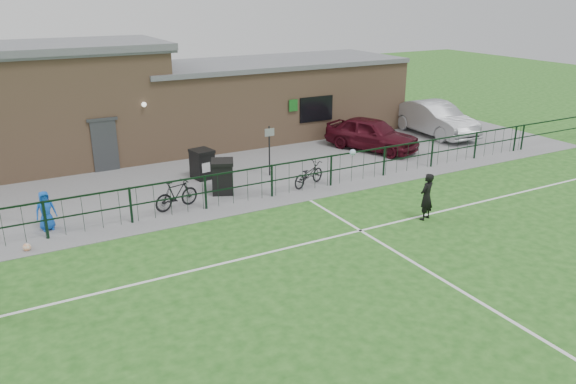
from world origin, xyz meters
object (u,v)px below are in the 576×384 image
car_maroon (372,134)px  spectator_child (46,211)px  car_silver (435,119)px  ball_ground (27,247)px  wheelie_bin_left (223,178)px  wheelie_bin_right (202,165)px  bicycle_d (176,195)px  sign_post (269,151)px  bicycle_e (308,174)px

car_maroon → spectator_child: (-14.31, -2.65, -0.13)m
car_silver → ball_ground: bearing=-164.4°
wheelie_bin_left → car_silver: car_silver is taller
wheelie_bin_right → spectator_child: size_ratio=0.86×
car_maroon → bicycle_d: car_maroon is taller
bicycle_d → spectator_child: bearing=72.4°
spectator_child → car_maroon: bearing=5.0°
ball_ground → car_maroon: bearing=14.7°
sign_post → bicycle_d: sign_post is taller
wheelie_bin_right → sign_post: (2.46, -0.96, 0.47)m
wheelie_bin_right → car_maroon: size_ratio=0.24×
wheelie_bin_left → car_maroon: size_ratio=0.26×
wheelie_bin_left → car_maroon: (8.27, 2.13, 0.18)m
wheelie_bin_right → bicycle_d: size_ratio=0.65×
car_maroon → bicycle_d: bearing=173.2°
spectator_child → car_silver: bearing=4.9°
wheelie_bin_left → sign_post: size_ratio=0.57×
wheelie_bin_right → car_maroon: (8.32, 0.18, 0.21)m
wheelie_bin_right → ball_ground: size_ratio=4.68×
car_maroon → bicycle_d: size_ratio=2.67×
bicycle_d → car_silver: bearing=-90.8°
ball_ground → wheelie_bin_right: bearing=29.3°
wheelie_bin_left → bicycle_e: bearing=7.9°
sign_post → bicycle_e: 2.03m
wheelie_bin_right → bicycle_e: (3.17, -2.78, -0.09)m
wheelie_bin_right → car_silver: bearing=-6.0°
bicycle_d → bicycle_e: bicycle_d is taller
wheelie_bin_left → car_silver: size_ratio=0.23×
spectator_child → bicycle_e: bearing=-7.4°
bicycle_d → spectator_child: (-4.06, 0.21, 0.13)m
wheelie_bin_left → car_silver: bearing=35.7°
bicycle_d → bicycle_e: bearing=-105.9°
sign_post → car_silver: (10.40, 1.93, -0.17)m
bicycle_e → wheelie_bin_left: bearing=52.6°
wheelie_bin_right → ball_ground: 7.70m
car_maroon → wheelie_bin_left: bearing=172.0°
car_maroon → car_silver: (4.54, 0.78, 0.08)m
wheelie_bin_right → bicycle_e: 4.22m
bicycle_d → ball_ground: size_ratio=7.22×
wheelie_bin_left → car_silver: 13.14m
car_silver → spectator_child: (-18.85, -3.43, -0.21)m
wheelie_bin_right → bicycle_e: bearing=-51.5°
spectator_child → ball_ground: bearing=-124.5°
car_maroon → car_silver: bearing=-12.6°
car_maroon → spectator_child: bearing=168.1°
wheelie_bin_right → car_silver: size_ratio=0.21×
wheelie_bin_left → bicycle_d: (-1.98, -0.73, -0.07)m
wheelie_bin_left → bicycle_e: 3.24m
car_maroon → ball_ground: bearing=172.3°
car_silver → wheelie_bin_right: bearing=-173.6°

